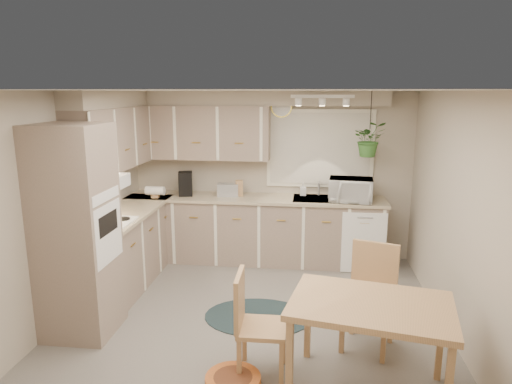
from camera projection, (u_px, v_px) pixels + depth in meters
The scene contains 35 objects.
floor at pixel (252, 322), 4.84m from camera, with size 4.20×4.20×0.00m, color slate.
ceiling at pixel (252, 90), 4.32m from camera, with size 4.20×4.20×0.00m, color silver.
wall_back at pixel (270, 175), 6.61m from camera, with size 4.00×0.04×2.40m, color #ADA18F.
wall_front at pixel (204, 310), 2.54m from camera, with size 4.00×0.04×2.40m, color #ADA18F.
wall_left at pixel (64, 207), 4.81m from camera, with size 0.04×4.20×2.40m, color #ADA18F.
wall_right at pixel (460, 219), 4.34m from camera, with size 0.04×4.20×2.40m, color #ADA18F.
base_cab_left at pixel (128, 248), 5.79m from camera, with size 0.60×1.85×0.90m, color gray.
base_cab_back at pixel (254, 230), 6.51m from camera, with size 3.60×0.60×0.90m, color gray.
counter_left at pixel (127, 212), 5.68m from camera, with size 0.64×1.89×0.04m, color #BEAD8B.
counter_back at pixel (254, 199), 6.40m from camera, with size 3.64×0.64×0.04m, color #BEAD8B.
oven_stack at pixel (77, 232), 4.44m from camera, with size 0.65×0.65×2.10m, color gray.
wall_oven_face at pixel (108, 233), 4.40m from camera, with size 0.02×0.56×0.58m, color white.
upper_cab_left at pixel (116, 138), 5.63m from camera, with size 0.35×2.00×0.75m, color gray.
upper_cab_back at pixel (199, 132), 6.43m from camera, with size 2.00×0.35×0.75m, color gray.
soffit_left at pixel (111, 99), 5.53m from camera, with size 0.30×2.00×0.20m, color #ADA18F.
soffit_back at pixel (256, 98), 6.25m from camera, with size 3.60×0.30×0.20m, color #ADA18F.
cooktop at pixel (107, 223), 5.12m from camera, with size 0.52×0.58×0.02m, color white.
range_hood at pixel (103, 183), 5.02m from camera, with size 0.40×0.60×0.14m, color white.
window_blinds at pixel (320, 149), 6.42m from camera, with size 1.40×0.02×1.00m, color silver.
window_frame at pixel (320, 149), 6.43m from camera, with size 1.50×0.02×1.10m, color silver.
sink at pixel (319, 202), 6.31m from camera, with size 0.70×0.48×0.10m, color #A7A9AF.
dishwasher_front at pixel (364, 243), 6.04m from camera, with size 0.58×0.01×0.83m, color white.
track_light_bar at pixel (322, 96), 5.76m from camera, with size 0.80×0.04×0.04m, color white.
wall_clock at pixel (281, 107), 6.36m from camera, with size 0.30×0.30×0.03m, color #E4CD50.
dining_table at pixel (369, 348), 3.63m from camera, with size 1.24×0.83×0.78m, color tan.
chair_left at pixel (262, 325), 3.86m from camera, with size 0.43×0.43×0.91m, color tan.
chair_back at pixel (369, 299), 4.25m from camera, with size 0.46×0.46×0.99m, color tan.
braided_rug at pixel (258, 317), 4.94m from camera, with size 1.16×0.87×0.01m, color black.
pet_bed at pixel (233, 382), 3.74m from camera, with size 0.46×0.46×0.11m, color #C45C27.
microwave at pixel (351, 187), 6.11m from camera, with size 0.57×0.32×0.39m, color white.
soap_bottle at pixel (303, 193), 6.46m from camera, with size 0.08×0.19×0.09m, color white.
hanging_plant at pixel (369, 143), 5.96m from camera, with size 0.41×0.46×0.36m, color #356829.
coffee_maker at pixel (186, 184), 6.48m from camera, with size 0.19×0.23×0.34m, color black.
toaster at pixel (228, 190), 6.45m from camera, with size 0.29×0.17×0.18m, color #A7A9AF.
knife_block at pixel (239, 188), 6.45m from camera, with size 0.10×0.10×0.22m, color tan.
Camera 1 is at (0.57, -4.39, 2.39)m, focal length 32.00 mm.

